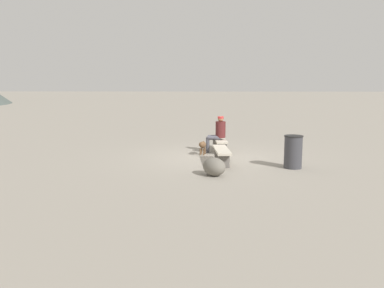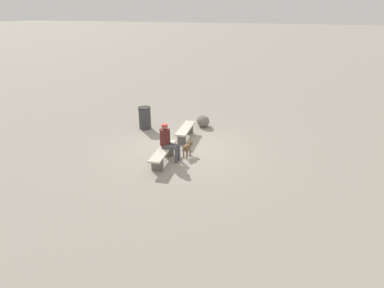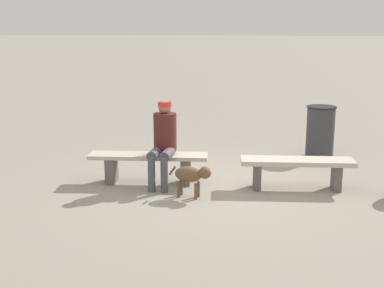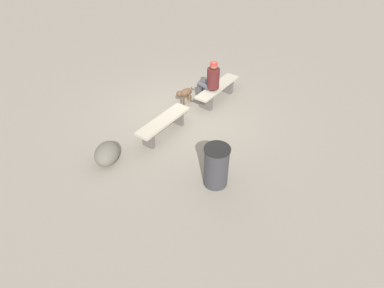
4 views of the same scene
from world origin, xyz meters
name	(u,v)px [view 2 (image 2 of 4)]	position (x,y,z in m)	size (l,w,h in m)	color
ground	(182,150)	(0.00, 0.00, -0.03)	(210.00, 210.00, 0.06)	gray
bench_left	(186,130)	(-1.09, -0.21, 0.35)	(1.72, 0.54, 0.47)	#605B56
bench_right	(163,154)	(1.20, -0.23, 0.32)	(1.87, 0.53, 0.47)	#605B56
seated_person	(167,139)	(0.94, -0.16, 0.75)	(0.38, 0.69, 1.31)	#511E1E
dog	(188,147)	(0.43, 0.39, 0.34)	(0.63, 0.29, 0.48)	brown
trash_bin	(145,118)	(-1.65, -2.27, 0.48)	(0.55, 0.55, 0.96)	#38383D
boulder	(203,121)	(-2.69, 0.05, 0.24)	(0.72, 0.54, 0.49)	#6B665B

